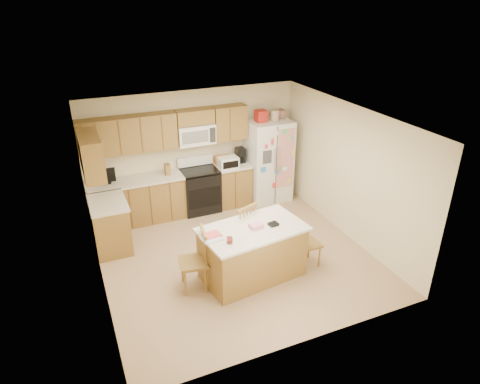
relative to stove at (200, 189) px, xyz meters
name	(u,v)px	position (x,y,z in m)	size (l,w,h in m)	color
ground	(235,256)	(0.00, -1.94, -0.47)	(4.50, 4.50, 0.00)	tan
room_shell	(235,182)	(0.00, -1.94, 0.97)	(4.60, 4.60, 2.52)	beige
cabinetry	(153,180)	(-0.98, -0.15, 0.44)	(3.36, 1.56, 2.15)	olive
stove	(200,189)	(0.00, 0.00, 0.00)	(0.76, 0.65, 1.13)	black
refrigerator	(268,160)	(1.57, -0.06, 0.45)	(0.90, 0.79, 2.04)	white
island	(252,252)	(0.04, -2.57, -0.02)	(1.75, 1.16, 0.99)	olive
windsor_chair_left	(195,261)	(-0.91, -2.49, 0.01)	(0.48, 0.50, 1.02)	olive
windsor_chair_back	(240,232)	(0.07, -2.01, 0.03)	(0.59, 0.58, 1.07)	olive
windsor_chair_right	(307,243)	(1.01, -2.65, -0.05)	(0.38, 0.40, 0.89)	olive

